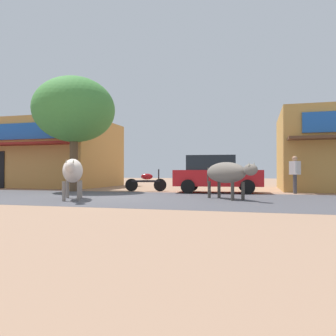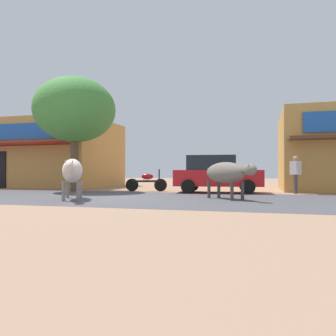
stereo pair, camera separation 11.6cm
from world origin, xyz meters
name	(u,v)px [view 1 (the left image)]	position (x,y,z in m)	size (l,w,h in m)	color
ground	(111,197)	(0.00, 0.00, 0.00)	(80.00, 80.00, 0.00)	#9F795E
asphalt_road	(111,197)	(0.00, 0.00, 0.00)	(72.00, 6.63, 0.00)	#4A494E
storefront_left_cafe	(42,155)	(-8.37, 7.57, 2.05)	(8.89, 6.76, 4.09)	#C58D49
roadside_tree	(74,110)	(-3.34, 3.04, 3.88)	(3.86, 3.86, 5.44)	brown
parked_hatchback_car	(216,174)	(3.31, 3.77, 0.84)	(3.95, 2.23, 1.64)	red
parked_motorcycle	(146,181)	(0.01, 3.92, 0.47)	(1.92, 0.55, 1.05)	black
cow_near_brown	(73,171)	(-0.78, -1.27, 0.94)	(1.60, 2.52, 1.35)	beige
cow_far_dark	(227,173)	(4.11, 0.25, 0.88)	(2.03, 2.13, 1.25)	slate
pedestrian_by_shop	(295,172)	(6.64, 4.00, 0.93)	(0.47, 0.61, 1.60)	#3F3F47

